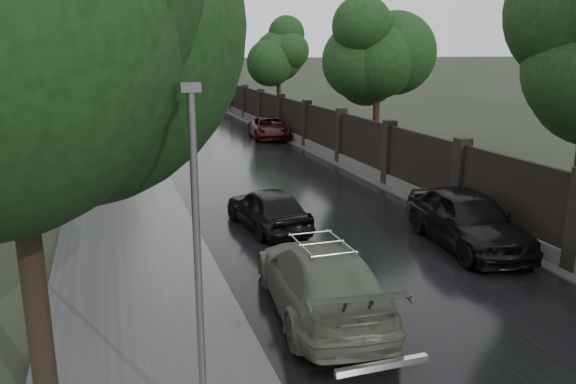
{
  "coord_description": "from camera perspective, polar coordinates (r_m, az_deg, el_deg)",
  "views": [
    {
      "loc": [
        -6.4,
        -5.44,
        5.49
      ],
      "look_at": [
        -1.56,
        9.5,
        1.5
      ],
      "focal_mm": 35.0,
      "sensor_mm": 36.0,
      "label": 1
    }
  ],
  "objects": [
    {
      "name": "road",
      "position": [
        195.63,
        -16.44,
        12.09
      ],
      "size": [
        8.0,
        420.0,
        0.02
      ],
      "primitive_type": "cube",
      "color": "black",
      "rests_on": "ground"
    },
    {
      "name": "sidewalk_left",
      "position": [
        195.52,
        -18.23,
        11.98
      ],
      "size": [
        4.0,
        420.0,
        0.16
      ],
      "primitive_type": "cube",
      "color": "#2D2D2D",
      "rests_on": "ground"
    },
    {
      "name": "verge_right",
      "position": [
        195.88,
        -14.8,
        12.21
      ],
      "size": [
        3.0,
        420.0,
        0.08
      ],
      "primitive_type": "cube",
      "color": "#2D2D2D",
      "rests_on": "ground"
    },
    {
      "name": "fence_right",
      "position": [
        39.3,
        -1.58,
        7.7
      ],
      "size": [
        0.45,
        75.72,
        2.7
      ],
      "color": "#383533",
      "rests_on": "ground"
    },
    {
      "name": "tree_left_far",
      "position": [
        35.48,
        -21.09,
        12.93
      ],
      "size": [
        4.25,
        4.25,
        7.39
      ],
      "color": "black",
      "rests_on": "ground"
    },
    {
      "name": "tree_right_b",
      "position": [
        30.77,
        9.15,
        13.07
      ],
      "size": [
        4.08,
        4.08,
        7.01
      ],
      "color": "black",
      "rests_on": "ground"
    },
    {
      "name": "tree_right_c",
      "position": [
        47.53,
        -0.97,
        13.6
      ],
      "size": [
        4.08,
        4.08,
        7.01
      ],
      "color": "black",
      "rests_on": "ground"
    },
    {
      "name": "lamp_post",
      "position": [
        7.56,
        -9.12,
        -7.84
      ],
      "size": [
        0.25,
        0.12,
        5.11
      ],
      "color": "#59595E",
      "rests_on": "ground"
    },
    {
      "name": "traffic_light",
      "position": [
        30.67,
        -14.07,
        8.05
      ],
      "size": [
        0.16,
        0.32,
        4.0
      ],
      "color": "#59595E",
      "rests_on": "ground"
    },
    {
      "name": "volga_sedan",
      "position": [
        12.1,
        3.38,
        -8.8
      ],
      "size": [
        2.65,
        5.42,
        1.52
      ],
      "primitive_type": "imported",
      "rotation": [
        0.0,
        0.0,
        3.04
      ],
      "color": "#4A5040",
      "rests_on": "ground"
    },
    {
      "name": "hatchback_left",
      "position": [
        17.59,
        -2.08,
        -1.66
      ],
      "size": [
        2.1,
        4.12,
        1.34
      ],
      "primitive_type": "imported",
      "rotation": [
        0.0,
        0.0,
        3.28
      ],
      "color": "black",
      "rests_on": "ground"
    },
    {
      "name": "car_right_near",
      "position": [
        16.76,
        17.76,
        -2.61
      ],
      "size": [
        2.42,
        5.02,
        1.65
      ],
      "primitive_type": "imported",
      "rotation": [
        0.0,
        0.0,
        -0.1
      ],
      "color": "black",
      "rests_on": "ground"
    },
    {
      "name": "car_right_far",
      "position": [
        35.89,
        -1.94,
        6.53
      ],
      "size": [
        2.79,
        5.05,
        1.34
      ],
      "primitive_type": "imported",
      "rotation": [
        0.0,
        0.0,
        -0.12
      ],
      "color": "black",
      "rests_on": "ground"
    }
  ]
}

